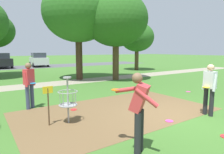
{
  "coord_description": "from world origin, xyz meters",
  "views": [
    {
      "loc": [
        -5.61,
        -3.88,
        2.16
      ],
      "look_at": [
        -0.81,
        3.13,
        1.0
      ],
      "focal_mm": 31.44,
      "sensor_mm": 36.0,
      "label": 1
    }
  ],
  "objects_px": {
    "player_foreground_watching": "(29,83)",
    "tree_far_left": "(78,12)",
    "player_waiting_left": "(139,108)",
    "tree_mid_center": "(137,37)",
    "tree_mid_right": "(116,20)",
    "parked_car_center_left": "(39,60)",
    "parked_car_leftmost": "(1,61)",
    "frisbee_by_tee": "(188,92)",
    "frisbee_far_right": "(206,95)",
    "frisbee_near_basket": "(74,110)",
    "disc_golf_basket": "(66,98)",
    "frisbee_far_left": "(169,121)",
    "player_waiting_right": "(209,87)"
  },
  "relations": [
    {
      "from": "parked_car_center_left",
      "to": "tree_mid_center",
      "type": "bearing_deg",
      "value": -55.23
    },
    {
      "from": "player_foreground_watching",
      "to": "frisbee_far_left",
      "type": "bearing_deg",
      "value": -50.04
    },
    {
      "from": "player_foreground_watching",
      "to": "player_waiting_right",
      "type": "xyz_separation_m",
      "value": [
        4.74,
        -4.17,
        0.0
      ]
    },
    {
      "from": "parked_car_center_left",
      "to": "frisbee_by_tee",
      "type": "bearing_deg",
      "value": -84.09
    },
    {
      "from": "tree_mid_right",
      "to": "tree_far_left",
      "type": "distance_m",
      "value": 2.74
    },
    {
      "from": "player_waiting_left",
      "to": "player_waiting_right",
      "type": "bearing_deg",
      "value": 7.93
    },
    {
      "from": "frisbee_by_tee",
      "to": "parked_car_leftmost",
      "type": "distance_m",
      "value": 22.48
    },
    {
      "from": "frisbee_by_tee",
      "to": "parked_car_leftmost",
      "type": "relative_size",
      "value": 0.05
    },
    {
      "from": "tree_far_left",
      "to": "parked_car_leftmost",
      "type": "bearing_deg",
      "value": 105.11
    },
    {
      "from": "player_waiting_left",
      "to": "frisbee_far_left",
      "type": "bearing_deg",
      "value": 22.35
    },
    {
      "from": "frisbee_far_right",
      "to": "parked_car_center_left",
      "type": "xyz_separation_m",
      "value": [
        -2.18,
        22.28,
        0.91
      ]
    },
    {
      "from": "disc_golf_basket",
      "to": "parked_car_leftmost",
      "type": "height_order",
      "value": "parked_car_leftmost"
    },
    {
      "from": "disc_golf_basket",
      "to": "tree_far_left",
      "type": "height_order",
      "value": "tree_far_left"
    },
    {
      "from": "player_waiting_left",
      "to": "disc_golf_basket",
      "type": "bearing_deg",
      "value": 103.65
    },
    {
      "from": "player_foreground_watching",
      "to": "frisbee_near_basket",
      "type": "distance_m",
      "value": 1.92
    },
    {
      "from": "parked_car_leftmost",
      "to": "disc_golf_basket",
      "type": "bearing_deg",
      "value": -90.73
    },
    {
      "from": "player_waiting_right",
      "to": "parked_car_leftmost",
      "type": "distance_m",
      "value": 24.39
    },
    {
      "from": "player_foreground_watching",
      "to": "parked_car_leftmost",
      "type": "distance_m",
      "value": 19.93
    },
    {
      "from": "disc_golf_basket",
      "to": "parked_car_center_left",
      "type": "xyz_separation_m",
      "value": [
        4.72,
        21.9,
        0.17
      ]
    },
    {
      "from": "frisbee_by_tee",
      "to": "parked_car_center_left",
      "type": "height_order",
      "value": "parked_car_center_left"
    },
    {
      "from": "player_waiting_right",
      "to": "frisbee_far_right",
      "type": "relative_size",
      "value": 8.0
    },
    {
      "from": "frisbee_near_basket",
      "to": "parked_car_leftmost",
      "type": "height_order",
      "value": "parked_car_leftmost"
    },
    {
      "from": "disc_golf_basket",
      "to": "player_foreground_watching",
      "type": "bearing_deg",
      "value": 104.55
    },
    {
      "from": "tree_far_left",
      "to": "parked_car_center_left",
      "type": "bearing_deg",
      "value": 87.55
    },
    {
      "from": "frisbee_far_left",
      "to": "player_foreground_watching",
      "type": "bearing_deg",
      "value": 129.96
    },
    {
      "from": "tree_mid_center",
      "to": "tree_far_left",
      "type": "bearing_deg",
      "value": -160.14
    },
    {
      "from": "disc_golf_basket",
      "to": "player_waiting_left",
      "type": "height_order",
      "value": "player_waiting_left"
    },
    {
      "from": "player_waiting_left",
      "to": "tree_far_left",
      "type": "relative_size",
      "value": 0.24
    },
    {
      "from": "frisbee_near_basket",
      "to": "tree_mid_right",
      "type": "xyz_separation_m",
      "value": [
        5.58,
        5.19,
        4.32
      ]
    },
    {
      "from": "tree_mid_right",
      "to": "parked_car_center_left",
      "type": "distance_m",
      "value": 16.08
    },
    {
      "from": "frisbee_near_basket",
      "to": "parked_car_leftmost",
      "type": "bearing_deg",
      "value": 91.13
    },
    {
      "from": "player_foreground_watching",
      "to": "player_waiting_left",
      "type": "distance_m",
      "value": 4.81
    },
    {
      "from": "player_waiting_left",
      "to": "tree_far_left",
      "type": "distance_m",
      "value": 11.61
    },
    {
      "from": "frisbee_near_basket",
      "to": "tree_far_left",
      "type": "relative_size",
      "value": 0.03
    },
    {
      "from": "player_foreground_watching",
      "to": "tree_far_left",
      "type": "bearing_deg",
      "value": 50.71
    },
    {
      "from": "player_waiting_left",
      "to": "tree_mid_center",
      "type": "bearing_deg",
      "value": 48.62
    },
    {
      "from": "frisbee_by_tee",
      "to": "frisbee_far_right",
      "type": "height_order",
      "value": "same"
    },
    {
      "from": "frisbee_far_left",
      "to": "tree_mid_right",
      "type": "bearing_deg",
      "value": 65.37
    },
    {
      "from": "player_waiting_right",
      "to": "frisbee_far_right",
      "type": "distance_m",
      "value": 3.31
    },
    {
      "from": "frisbee_by_tee",
      "to": "parked_car_center_left",
      "type": "relative_size",
      "value": 0.05
    },
    {
      "from": "frisbee_far_right",
      "to": "parked_car_center_left",
      "type": "height_order",
      "value": "parked_car_center_left"
    },
    {
      "from": "parked_car_center_left",
      "to": "frisbee_near_basket",
      "type": "bearing_deg",
      "value": -100.93
    },
    {
      "from": "player_waiting_left",
      "to": "frisbee_near_basket",
      "type": "bearing_deg",
      "value": 88.59
    },
    {
      "from": "frisbee_near_basket",
      "to": "tree_mid_right",
      "type": "distance_m",
      "value": 8.76
    },
    {
      "from": "player_foreground_watching",
      "to": "parked_car_leftmost",
      "type": "height_order",
      "value": "parked_car_leftmost"
    },
    {
      "from": "player_waiting_right",
      "to": "parked_car_leftmost",
      "type": "height_order",
      "value": "parked_car_leftmost"
    },
    {
      "from": "disc_golf_basket",
      "to": "frisbee_near_basket",
      "type": "height_order",
      "value": "disc_golf_basket"
    },
    {
      "from": "player_foreground_watching",
      "to": "tree_mid_right",
      "type": "bearing_deg",
      "value": 30.98
    },
    {
      "from": "frisbee_by_tee",
      "to": "frisbee_far_right",
      "type": "bearing_deg",
      "value": -91.07
    },
    {
      "from": "frisbee_by_tee",
      "to": "player_waiting_right",
      "type": "bearing_deg",
      "value": -136.36
    }
  ]
}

